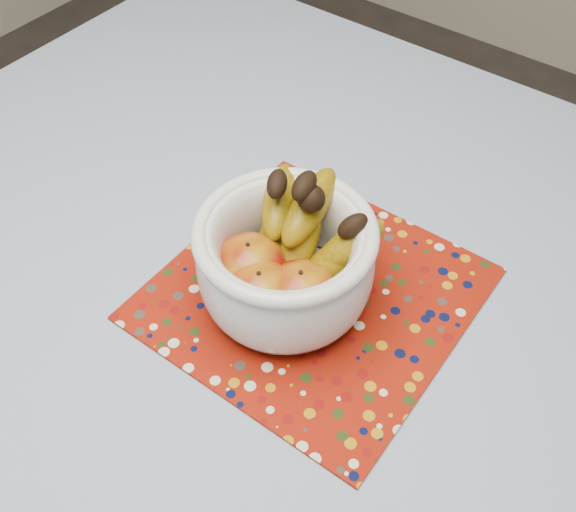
{
  "coord_description": "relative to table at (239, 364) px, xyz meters",
  "views": [
    {
      "loc": [
        0.33,
        -0.33,
        1.41
      ],
      "look_at": [
        0.03,
        0.07,
        0.84
      ],
      "focal_mm": 42.0,
      "sensor_mm": 36.0,
      "label": 1
    }
  ],
  "objects": [
    {
      "name": "table",
      "position": [
        0.0,
        0.0,
        0.0
      ],
      "size": [
        1.2,
        1.2,
        0.75
      ],
      "color": "brown",
      "rests_on": "ground"
    },
    {
      "name": "tablecloth",
      "position": [
        0.0,
        0.0,
        0.08
      ],
      "size": [
        1.32,
        1.32,
        0.01
      ],
      "primitive_type": "cube",
      "color": "slate",
      "rests_on": "table"
    },
    {
      "name": "placemat",
      "position": [
        0.05,
        0.09,
        0.09
      ],
      "size": [
        0.35,
        0.35,
        0.0
      ],
      "primitive_type": "cube",
      "rotation": [
        0.0,
        0.0,
        0.01
      ],
      "color": "maroon",
      "rests_on": "tablecloth"
    },
    {
      "name": "fruit_bowl",
      "position": [
        0.03,
        0.07,
        0.16
      ],
      "size": [
        0.23,
        0.22,
        0.17
      ],
      "color": "silver",
      "rests_on": "placemat"
    }
  ]
}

